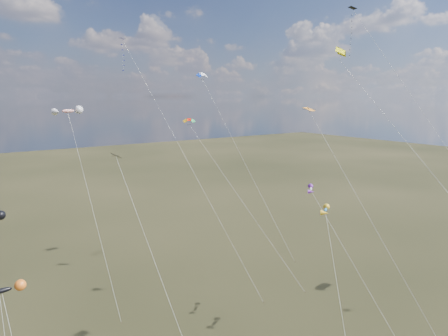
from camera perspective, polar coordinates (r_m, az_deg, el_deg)
diamond_black_high at (r=54.15m, az=19.48°, el=15.55°), size 4.39×33.68×38.24m
diamond_navy_tall at (r=61.41m, az=-12.90°, el=13.20°), size 10.57×21.71×35.60m
diamond_black_mid at (r=41.57m, az=-12.40°, el=-6.09°), size 3.41×12.62×21.22m
diamond_orange_center at (r=39.31m, az=17.76°, el=-2.34°), size 10.43×12.42×26.07m
parafoil_yellow at (r=43.44m, az=16.56°, el=15.76°), size 8.64×27.79×32.41m
parafoil_blue_white at (r=68.36m, az=-2.98°, el=13.02°), size 10.29×14.29×31.28m
parafoil_tricolor at (r=61.84m, az=-4.82°, el=6.63°), size 9.30×18.39×24.03m
novelty_black_orange at (r=38.73m, az=-29.15°, el=-15.10°), size 3.13×6.72×11.87m
novelty_white_purple at (r=50.21m, az=12.37°, el=-3.05°), size 2.84×14.04×16.23m
novelty_redwhite_stripe at (r=60.11m, az=-21.37°, el=7.54°), size 3.75×16.03×25.74m
novelty_blue_yellow at (r=47.57m, az=14.32°, el=-5.93°), size 8.31×11.57×14.64m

